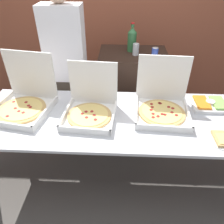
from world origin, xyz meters
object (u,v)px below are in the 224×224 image
(pizza_box_near_right, at_px, (24,101))
(pizza_box_far_right, at_px, (162,104))
(veggie_tray, at_px, (210,104))
(soda_bottle, at_px, (132,39))
(soda_can_colored, at_px, (155,54))
(pizza_box_far_left, at_px, (90,107))
(paper_plate_front_right, at_px, (222,139))
(person_guest_plaid, at_px, (67,70))
(soda_can_silver, at_px, (136,49))

(pizza_box_near_right, height_order, pizza_box_far_right, pizza_box_near_right)
(veggie_tray, height_order, soda_bottle, soda_bottle)
(pizza_box_far_right, relative_size, soda_can_colored, 3.94)
(pizza_box_far_left, relative_size, pizza_box_far_right, 0.95)
(pizza_box_near_right, relative_size, paper_plate_front_right, 2.52)
(pizza_box_far_right, xyz_separation_m, soda_can_colored, (-0.02, 0.60, 0.22))
(pizza_box_near_right, xyz_separation_m, soda_can_colored, (1.18, 0.61, 0.22))
(pizza_box_near_right, relative_size, person_guest_plaid, 0.31)
(pizza_box_far_left, bearing_deg, person_guest_plaid, 122.25)
(pizza_box_far_right, xyz_separation_m, paper_plate_front_right, (0.40, -0.35, -0.07))
(soda_bottle, bearing_deg, person_guest_plaid, -155.19)
(pizza_box_near_right, relative_size, soda_can_silver, 4.48)
(pizza_box_far_left, xyz_separation_m, soda_can_silver, (0.40, 0.80, 0.22))
(paper_plate_front_right, relative_size, soda_can_colored, 1.78)
(pizza_box_far_right, height_order, paper_plate_front_right, pizza_box_far_right)
(pizza_box_near_right, relative_size, soda_can_colored, 4.48)
(veggie_tray, xyz_separation_m, soda_bottle, (-0.70, 0.74, 0.35))
(pizza_box_far_right, distance_m, veggie_tray, 0.47)
(soda_bottle, bearing_deg, pizza_box_far_left, -111.37)
(pizza_box_far_right, relative_size, veggie_tray, 1.48)
(soda_can_silver, bearing_deg, pizza_box_near_right, -143.53)
(pizza_box_far_right, relative_size, paper_plate_front_right, 2.22)
(paper_plate_front_right, distance_m, soda_bottle, 1.41)
(pizza_box_far_right, distance_m, soda_bottle, 0.93)
(pizza_box_near_right, height_order, soda_bottle, soda_bottle)
(pizza_box_near_right, bearing_deg, paper_plate_front_right, -2.33)
(pizza_box_near_right, bearing_deg, soda_can_silver, 46.19)
(pizza_box_near_right, height_order, soda_can_colored, pizza_box_near_right)
(pizza_box_far_left, xyz_separation_m, soda_can_colored, (0.59, 0.68, 0.22))
(soda_can_silver, bearing_deg, pizza_box_far_left, -116.63)
(person_guest_plaid, bearing_deg, pizza_box_far_right, 150.23)
(paper_plate_front_right, distance_m, soda_can_silver, 1.27)
(pizza_box_far_left, xyz_separation_m, pizza_box_far_right, (0.61, 0.08, 0.00))
(soda_can_silver, distance_m, soda_can_colored, 0.22)
(soda_can_colored, bearing_deg, veggie_tray, -46.30)
(pizza_box_near_right, xyz_separation_m, person_guest_plaid, (0.27, 0.54, 0.04))
(pizza_box_far_left, bearing_deg, veggie_tray, 14.14)
(pizza_box_near_right, height_order, paper_plate_front_right, pizza_box_near_right)
(soda_bottle, height_order, soda_can_colored, soda_bottle)
(paper_plate_front_right, bearing_deg, soda_can_silver, 119.57)
(veggie_tray, bearing_deg, pizza_box_far_left, -170.29)
(pizza_box_near_right, relative_size, veggie_tray, 1.68)
(person_guest_plaid, bearing_deg, soda_can_silver, -164.97)
(pizza_box_near_right, xyz_separation_m, pizza_box_far_left, (0.59, -0.07, -0.01))
(pizza_box_far_left, xyz_separation_m, soda_bottle, (0.36, 0.92, 0.29))
(soda_can_silver, bearing_deg, soda_can_colored, -33.40)
(pizza_box_far_left, xyz_separation_m, veggie_tray, (1.06, 0.18, -0.05))
(pizza_box_near_right, distance_m, soda_can_silver, 1.25)
(paper_plate_front_right, relative_size, person_guest_plaid, 0.12)
(soda_can_silver, bearing_deg, veggie_tray, -43.12)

